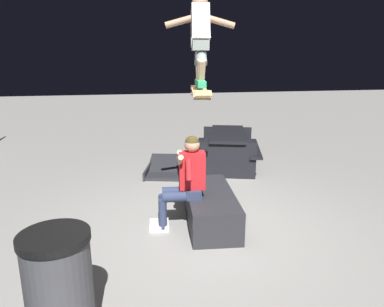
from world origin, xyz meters
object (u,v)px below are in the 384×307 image
(person_sitting_on_ledge, at_px, (184,179))
(picnic_table_back, at_px, (227,144))
(trash_bin, at_px, (59,287))
(ledge_box_main, at_px, (210,207))
(skater_airborne, at_px, (200,36))
(kicker_ramp, at_px, (167,170))
(skateboard, at_px, (200,92))

(person_sitting_on_ledge, relative_size, picnic_table_back, 0.63)
(trash_bin, bearing_deg, ledge_box_main, -42.53)
(skater_airborne, bearing_deg, person_sitting_on_ledge, 122.89)
(ledge_box_main, bearing_deg, person_sitting_on_ledge, 104.31)
(ledge_box_main, height_order, picnic_table_back, picnic_table_back)
(kicker_ramp, bearing_deg, trash_bin, 161.62)
(skateboard, bearing_deg, picnic_table_back, -24.64)
(skater_airborne, height_order, trash_bin, skater_airborne)
(ledge_box_main, bearing_deg, kicker_ramp, 7.35)
(picnic_table_back, relative_size, trash_bin, 2.15)
(ledge_box_main, height_order, person_sitting_on_ledge, person_sitting_on_ledge)
(picnic_table_back, height_order, trash_bin, trash_bin)
(person_sitting_on_ledge, height_order, kicker_ramp, person_sitting_on_ledge)
(ledge_box_main, xyz_separation_m, skateboard, (0.00, 0.15, 1.60))
(ledge_box_main, height_order, trash_bin, trash_bin)
(ledge_box_main, xyz_separation_m, picnic_table_back, (2.51, -1.00, 0.28))
(ledge_box_main, bearing_deg, skater_airborne, 68.25)
(ledge_box_main, relative_size, person_sitting_on_ledge, 1.20)
(skater_airborne, bearing_deg, kicker_ramp, 4.00)
(skateboard, bearing_deg, kicker_ramp, 3.72)
(ledge_box_main, relative_size, skateboard, 1.47)
(picnic_table_back, xyz_separation_m, trash_bin, (-4.38, 2.71, -0.03))
(ledge_box_main, height_order, kicker_ramp, ledge_box_main)
(person_sitting_on_ledge, xyz_separation_m, picnic_table_back, (2.61, -1.38, -0.20))
(person_sitting_on_ledge, bearing_deg, kicker_ramp, -1.83)
(ledge_box_main, distance_m, skater_airborne, 2.29)
(ledge_box_main, xyz_separation_m, kicker_ramp, (2.36, 0.30, -0.17))
(person_sitting_on_ledge, bearing_deg, picnic_table_back, -27.93)
(skater_airborne, bearing_deg, ledge_box_main, -111.75)
(skateboard, relative_size, skater_airborne, 0.93)
(picnic_table_back, bearing_deg, skateboard, 155.36)
(ledge_box_main, distance_m, trash_bin, 2.54)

